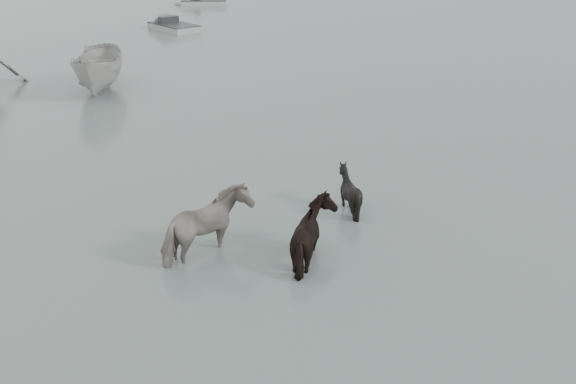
% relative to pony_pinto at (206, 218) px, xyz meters
% --- Properties ---
extents(ground, '(140.00, 140.00, 0.00)m').
position_rel_pony_pinto_xyz_m(ground, '(1.84, -0.39, -0.80)').
color(ground, '#4C5B57').
rests_on(ground, ground).
extents(pony_pinto, '(2.01, 1.14, 1.61)m').
position_rel_pony_pinto_xyz_m(pony_pinto, '(0.00, 0.00, 0.00)').
color(pony_pinto, black).
rests_on(pony_pinto, ground).
extents(pony_dark, '(1.78, 1.90, 1.52)m').
position_rel_pony_pinto_xyz_m(pony_dark, '(1.55, -1.48, -0.04)').
color(pony_dark, black).
rests_on(pony_dark, ground).
extents(pony_black, '(1.37, 1.30, 1.21)m').
position_rel_pony_pinto_xyz_m(pony_black, '(3.65, -0.22, -0.20)').
color(pony_black, black).
rests_on(pony_black, ground).
extents(boat_small, '(3.81, 4.59, 1.70)m').
position_rel_pony_pinto_xyz_m(boat_small, '(3.90, 13.61, 0.05)').
color(boat_small, '#A3A29E').
rests_on(boat_small, ground).
extents(skiff_port, '(1.70, 4.69, 0.75)m').
position_rel_pony_pinto_xyz_m(skiff_port, '(13.08, 24.09, -0.43)').
color(skiff_port, '#9B9D9B').
rests_on(skiff_port, ground).
extents(skiff_star, '(4.64, 4.02, 0.75)m').
position_rel_pony_pinto_xyz_m(skiff_star, '(20.80, 32.99, -0.43)').
color(skiff_star, '#B4B5B0').
rests_on(skiff_star, ground).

